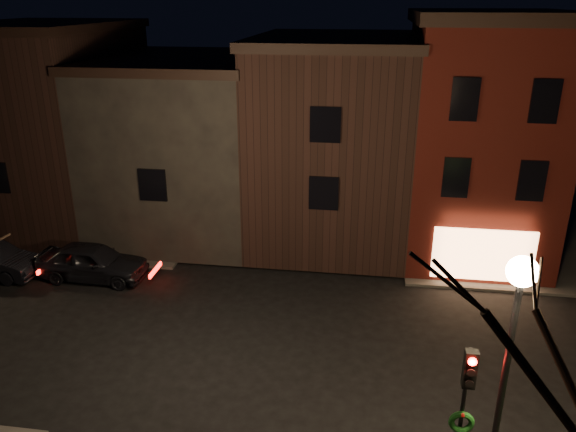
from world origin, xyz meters
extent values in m
plane|color=black|center=(0.00, 0.00, 0.00)|extent=(120.00, 120.00, 0.00)
cube|color=#2D2B28|center=(-20.00, 20.00, 0.06)|extent=(30.00, 30.00, 0.12)
cube|color=#50140E|center=(8.00, 9.50, 5.12)|extent=(6.00, 8.00, 10.00)
cube|color=black|center=(8.00, 9.50, 10.37)|extent=(6.50, 8.50, 0.50)
cube|color=#F1A56C|center=(8.00, 5.45, 1.42)|extent=(4.00, 0.12, 2.20)
cube|color=black|center=(1.50, 10.50, 4.62)|extent=(7.00, 10.00, 9.00)
cube|color=black|center=(1.50, 10.50, 9.32)|extent=(7.30, 10.30, 0.40)
cube|color=black|center=(-5.75, 10.50, 4.12)|extent=(7.50, 10.00, 8.00)
cube|color=black|center=(-5.75, 10.50, 8.32)|extent=(7.80, 10.30, 0.40)
cube|color=black|center=(-13.00, 10.50, 4.87)|extent=(7.00, 10.00, 9.50)
cube|color=black|center=(-13.00, 10.50, 9.82)|extent=(7.30, 10.30, 0.40)
cylinder|color=black|center=(6.20, -6.00, 3.12)|extent=(0.14, 0.14, 6.00)
sphere|color=#FFD18C|center=(6.20, -6.00, 6.30)|extent=(0.60, 0.60, 0.60)
cylinder|color=black|center=(5.60, -5.40, 2.12)|extent=(0.10, 0.10, 4.00)
cube|color=black|center=(5.60, -5.58, 3.72)|extent=(0.28, 0.22, 0.90)
cylinder|color=#FF0C07|center=(5.60, -5.70, 4.00)|extent=(0.18, 0.06, 0.18)
cylinder|color=black|center=(5.60, -5.70, 3.72)|extent=(0.18, 0.06, 0.18)
cylinder|color=black|center=(5.60, -5.70, 3.44)|extent=(0.18, 0.06, 0.18)
torus|color=#0C380F|center=(5.60, -5.49, 2.22)|extent=(0.58, 0.14, 0.58)
sphere|color=#990C0C|center=(5.60, -5.51, 2.44)|extent=(0.12, 0.12, 0.12)
imported|color=black|center=(-8.00, 3.76, 0.78)|extent=(4.63, 1.93, 1.57)
camera|label=1|loc=(3.22, -15.98, 11.10)|focal=35.00mm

